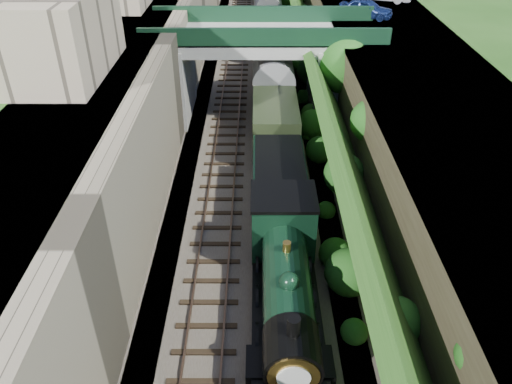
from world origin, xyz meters
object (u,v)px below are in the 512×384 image
at_px(tree, 346,67).
at_px(locomotive, 286,280).
at_px(tender, 279,186).
at_px(car_blue, 366,8).
at_px(road_bridge, 270,62).

relative_size(tree, locomotive, 0.65).
bearing_deg(locomotive, tender, 90.00).
height_order(car_blue, locomotive, car_blue).
bearing_deg(tender, road_bridge, 91.18).
distance_m(tree, car_blue, 6.97).
xyz_separation_m(road_bridge, tender, (0.26, -12.40, -2.46)).
height_order(road_bridge, tree, road_bridge).
bearing_deg(road_bridge, tender, -88.82).
distance_m(road_bridge, locomotive, 19.89).
relative_size(road_bridge, car_blue, 4.08).
xyz_separation_m(tree, car_blue, (2.18, 6.22, 2.27)).
relative_size(locomotive, tender, 1.70).
bearing_deg(locomotive, road_bridge, 90.74).
xyz_separation_m(tree, locomotive, (-4.71, -17.14, -2.75)).
relative_size(tree, car_blue, 1.68).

